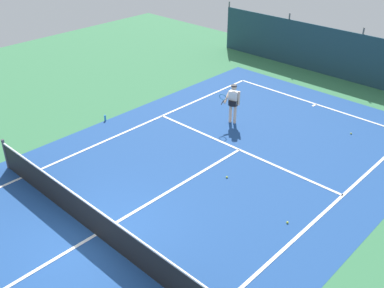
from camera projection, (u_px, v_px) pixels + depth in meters
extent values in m
plane|color=#387A4C|center=(96.00, 235.00, 12.47)|extent=(36.00, 36.00, 0.00)
cube|color=#1E478C|center=(96.00, 235.00, 12.47)|extent=(11.02, 26.60, 0.01)
cube|color=white|center=(316.00, 104.00, 19.98)|extent=(8.22, 0.10, 0.01)
cube|color=white|center=(22.00, 177.00, 14.92)|extent=(0.10, 23.80, 0.01)
cube|color=white|center=(239.00, 150.00, 16.51)|extent=(8.22, 0.10, 0.01)
cube|color=white|center=(96.00, 234.00, 12.47)|extent=(0.10, 12.80, 0.01)
cube|color=white|center=(314.00, 105.00, 19.88)|extent=(0.10, 0.30, 0.01)
cube|color=black|center=(94.00, 221.00, 12.24)|extent=(9.92, 0.03, 0.95)
cube|color=white|center=(92.00, 207.00, 11.99)|extent=(9.92, 0.04, 0.05)
cylinder|color=#47474C|center=(6.00, 154.00, 15.19)|extent=(0.10, 0.10, 1.10)
cube|color=#1E3D4C|center=(358.00, 59.00, 21.67)|extent=(16.22, 0.06, 2.40)
cylinder|color=#595B60|center=(228.00, 25.00, 26.47)|extent=(0.08, 0.08, 2.70)
cylinder|color=#595B60|center=(287.00, 39.00, 24.05)|extent=(0.08, 0.08, 2.70)
cylinder|color=#595B60|center=(359.00, 56.00, 21.63)|extent=(0.08, 0.08, 2.70)
cube|color=#234C1E|center=(361.00, 69.00, 22.37)|extent=(14.60, 0.70, 1.10)
cylinder|color=beige|center=(235.00, 114.00, 18.20)|extent=(0.12, 0.12, 0.82)
cylinder|color=beige|center=(230.00, 113.00, 18.28)|extent=(0.12, 0.12, 0.82)
cylinder|color=black|center=(233.00, 102.00, 18.00)|extent=(0.40, 0.40, 0.22)
cube|color=white|center=(233.00, 98.00, 17.90)|extent=(0.40, 0.29, 0.56)
sphere|color=beige|center=(234.00, 88.00, 17.69)|extent=(0.22, 0.22, 0.22)
cylinder|color=black|center=(234.00, 86.00, 17.64)|extent=(0.23, 0.23, 0.04)
cylinder|color=beige|center=(239.00, 98.00, 17.80)|extent=(0.09, 0.09, 0.58)
cylinder|color=beige|center=(227.00, 97.00, 17.89)|extent=(0.23, 0.53, 0.41)
cylinder|color=black|center=(223.00, 102.00, 17.73)|extent=(0.11, 0.27, 0.13)
torus|color=teal|center=(223.00, 97.00, 17.62)|extent=(0.33, 0.20, 0.29)
sphere|color=#CCDB33|center=(227.00, 177.00, 14.90)|extent=(0.07, 0.07, 0.07)
sphere|color=#CCDB33|center=(351.00, 133.00, 17.55)|extent=(0.07, 0.07, 0.07)
sphere|color=#CCDB33|center=(287.00, 222.00, 12.88)|extent=(0.07, 0.07, 0.07)
cylinder|color=#338CD8|center=(105.00, 118.00, 18.54)|extent=(0.08, 0.08, 0.24)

